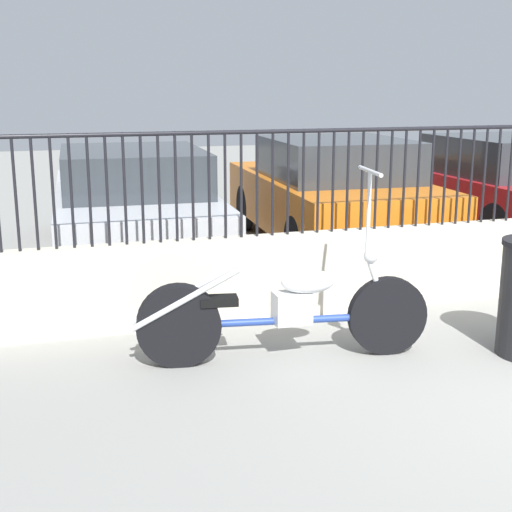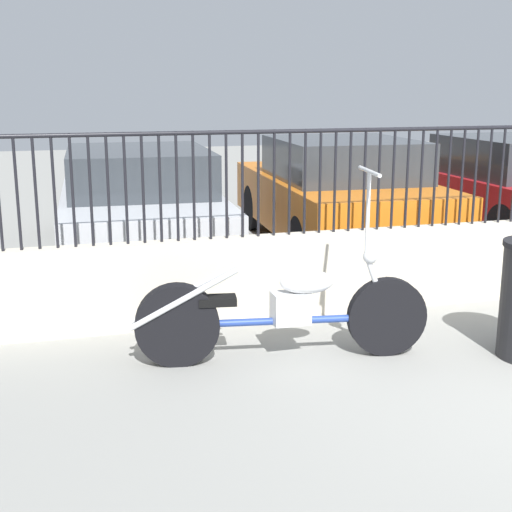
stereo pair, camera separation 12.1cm
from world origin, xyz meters
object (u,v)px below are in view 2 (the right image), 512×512
Objects in this scene: car_orange at (338,193)px; car_red at (509,185)px; motorcycle_blue at (268,313)px; car_silver at (139,200)px.

car_orange reaches higher than car_red.
motorcycle_blue is 3.88m from car_silver.
car_orange is (2.50, -0.30, 0.04)m from car_silver.
car_orange is at bearing 92.67° from car_red.
car_red reaches higher than car_silver.
car_orange is at bearing 69.21° from motorcycle_blue.
car_silver is 5.11m from car_red.
motorcycle_blue reaches higher than car_red.
motorcycle_blue is 0.57× the size of car_red.
car_red is (5.11, -0.16, 0.02)m from car_silver.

